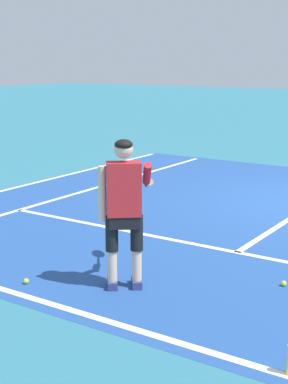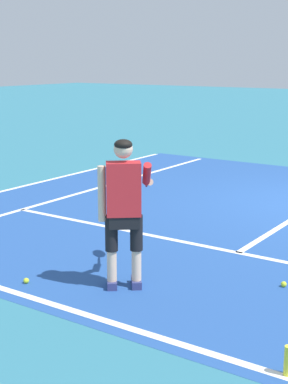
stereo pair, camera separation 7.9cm
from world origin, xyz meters
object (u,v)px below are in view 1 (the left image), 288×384
at_px(tennis_player, 125,203).
at_px(tennis_ball_near_feet, 284,284).
at_px(tennis_ball_mid_court, 26,281).
at_px(tennis_ball_by_baseline, 137,263).

xyz_separation_m(tennis_player, tennis_ball_near_feet, (1.51, 1.02, -0.96)).
xyz_separation_m(tennis_player, tennis_ball_mid_court, (-1.01, -0.57, -0.96)).
height_order(tennis_player, tennis_ball_mid_court, tennis_player).
bearing_deg(tennis_ball_near_feet, tennis_ball_by_baseline, -169.03).
bearing_deg(tennis_ball_by_baseline, tennis_player, -65.92).
distance_m(tennis_ball_near_feet, tennis_ball_by_baseline, 1.85).
bearing_deg(tennis_player, tennis_ball_by_baseline, 114.08).
distance_m(tennis_player, tennis_ball_by_baseline, 1.21).
relative_size(tennis_ball_by_baseline, tennis_ball_mid_court, 1.00).
height_order(tennis_ball_near_feet, tennis_ball_by_baseline, same).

